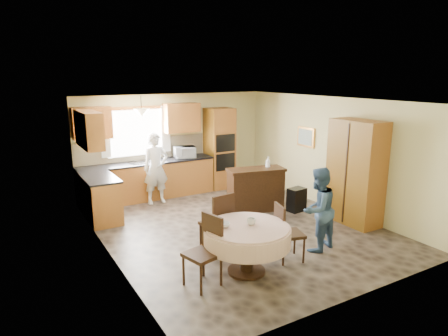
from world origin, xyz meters
The scene contains 36 objects.
floor centered at (0.00, 0.00, 0.00)m, with size 5.00×6.00×0.01m, color brown.
ceiling centered at (0.00, 0.00, 2.50)m, with size 5.00×6.00×0.01m, color white.
wall_back centered at (0.00, 3.00, 1.25)m, with size 5.00×0.02×2.50m, color #D1C986.
wall_front centered at (0.00, -3.00, 1.25)m, with size 5.00×0.02×2.50m, color #D1C986.
wall_left centered at (-2.50, 0.00, 1.25)m, with size 0.02×6.00×2.50m, color #D1C986.
wall_right centered at (2.50, 0.00, 1.25)m, with size 0.02×6.00×2.50m, color #D1C986.
window centered at (-1.00, 2.98, 1.60)m, with size 1.40×0.03×1.10m, color white.
curtain_left centered at (-1.75, 2.93, 1.65)m, with size 0.22×0.02×1.15m, color white.
curtain_right centered at (-0.25, 2.93, 1.65)m, with size 0.22×0.02×1.15m, color white.
base_cab_back centered at (-0.85, 2.70, 0.44)m, with size 3.30×0.60×0.88m, color #C06833.
counter_back centered at (-0.85, 2.70, 0.90)m, with size 3.30×0.64×0.04m, color black.
base_cab_left centered at (-2.20, 1.80, 0.44)m, with size 0.60×1.20×0.88m, color #C06833.
counter_left centered at (-2.20, 1.80, 0.90)m, with size 0.64×1.20×0.04m, color black.
backsplash centered at (-0.85, 2.99, 1.18)m, with size 3.30×0.02×0.55m, color beige.
wall_cab_left centered at (-2.05, 2.83, 1.91)m, with size 0.85×0.33×0.72m, color #C47231.
wall_cab_right centered at (0.15, 2.83, 1.91)m, with size 0.90×0.33×0.72m, color #C47231.
wall_cab_side centered at (-2.33, 1.80, 1.91)m, with size 0.33×1.20×0.72m, color #C47231.
oven_tower centered at (1.15, 2.69, 1.06)m, with size 0.66×0.62×2.12m, color #C06833.
oven_upper centered at (1.15, 2.38, 1.25)m, with size 0.56×0.01×0.45m, color black.
oven_lower centered at (1.15, 2.38, 0.75)m, with size 0.56×0.01×0.45m, color black.
pendant centered at (-1.00, 2.50, 2.12)m, with size 0.36×0.36×0.18m, color beige.
sideboard centered at (0.92, 0.66, 0.45)m, with size 1.26×0.52×0.90m, color #341C0E.
space_heater centered at (1.66, 0.15, 0.26)m, with size 0.38×0.27×0.53m, color black.
cupboard centered at (2.22, -0.96, 1.05)m, with size 0.55×1.10×2.11m, color #C06833.
dining_table centered at (-0.85, -1.65, 0.59)m, with size 1.33×1.33×0.75m.
chair_left centered at (-1.53, -1.63, 0.57)m, with size 0.54×0.54×1.03m.
chair_back centered at (-0.86, -0.83, 0.59)m, with size 0.51×0.51×1.06m.
chair_right centered at (-0.08, -1.61, 0.53)m, with size 0.51×0.51×0.95m.
framed_picture centered at (2.47, 0.83, 1.51)m, with size 0.06×0.57×0.47m.
microwave centered at (0.12, 2.65, 1.06)m, with size 0.52×0.35×0.29m, color silver.
person_sink centered at (-0.79, 2.27, 0.83)m, with size 0.61×0.40×1.67m, color silver.
person_dining centered at (0.65, -1.57, 0.73)m, with size 0.71×0.55×1.46m, color #324C6D.
bowl_sideboard centered at (0.57, 0.66, 0.92)m, with size 0.21×0.21×0.05m, color #B2B2B2.
bottle_sideboard centered at (1.24, 0.66, 1.04)m, with size 0.11×0.11×0.29m, color silver.
cup_table centered at (-0.76, -1.64, 0.81)m, with size 0.13×0.13×0.10m, color #B2B2B2.
bowl_table centered at (-1.18, -1.49, 0.79)m, with size 0.21×0.21×0.07m, color #B2B2B2.
Camera 1 is at (-3.98, -6.33, 2.98)m, focal length 32.00 mm.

